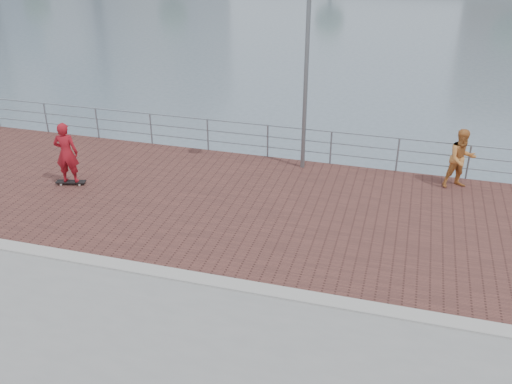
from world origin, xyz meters
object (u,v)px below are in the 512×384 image
(street_lamp, at_px, (305,18))
(bystander, at_px, (461,159))
(skateboarder, at_px, (66,153))
(guardrail, at_px, (299,140))

(street_lamp, bearing_deg, bystander, 4.26)
(skateboarder, distance_m, bystander, 11.31)
(skateboarder, bearing_deg, street_lamp, -171.44)
(skateboarder, height_order, bystander, skateboarder)
(skateboarder, bearing_deg, guardrail, -163.31)
(guardrail, xyz_separation_m, street_lamp, (0.24, -0.98, 3.96))
(skateboarder, bearing_deg, bystander, -178.76)
(skateboarder, xyz_separation_m, bystander, (10.92, 2.94, -0.12))
(guardrail, height_order, bystander, bystander)
(guardrail, relative_size, street_lamp, 5.97)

